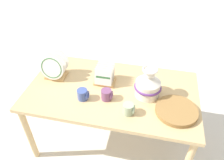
{
  "coord_description": "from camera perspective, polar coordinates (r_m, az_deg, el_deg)",
  "views": [
    {
      "loc": [
        0.32,
        -1.44,
        2.02
      ],
      "look_at": [
        0.0,
        0.0,
        0.83
      ],
      "focal_mm": 35.0,
      "sensor_mm": 36.0,
      "label": 1
    }
  ],
  "objects": [
    {
      "name": "ground_plane",
      "position": [
        2.5,
        -0.0,
        -14.87
      ],
      "size": [
        14.0,
        14.0,
        0.0
      ],
      "primitive_type": "plane",
      "color": "silver"
    },
    {
      "name": "display_table",
      "position": [
        2.02,
        -0.0,
        -4.07
      ],
      "size": [
        1.52,
        0.85,
        0.72
      ],
      "color": "tan",
      "rests_on": "ground_plane"
    },
    {
      "name": "ceramic_vase",
      "position": [
        1.87,
        9.43,
        -1.06
      ],
      "size": [
        0.23,
        0.23,
        0.28
      ],
      "color": "white",
      "rests_on": "display_table"
    },
    {
      "name": "dish_rack_round_plates",
      "position": [
        2.12,
        -14.8,
        3.0
      ],
      "size": [
        0.23,
        0.18,
        0.25
      ],
      "color": "tan",
      "rests_on": "display_table"
    },
    {
      "name": "dish_rack_square_plates",
      "position": [
        2.01,
        -1.86,
        0.92
      ],
      "size": [
        0.19,
        0.17,
        0.18
      ],
      "color": "tan",
      "rests_on": "display_table"
    },
    {
      "name": "wicker_charger_stack",
      "position": [
        1.83,
        16.49,
        -7.66
      ],
      "size": [
        0.34,
        0.34,
        0.04
      ],
      "color": "olive",
      "rests_on": "display_table"
    },
    {
      "name": "mug_plum_glaze",
      "position": [
        1.85,
        -1.33,
        -3.84
      ],
      "size": [
        0.1,
        0.09,
        0.09
      ],
      "color": "#7A4770",
      "rests_on": "display_table"
    },
    {
      "name": "mug_cobalt_glaze",
      "position": [
        1.86,
        -7.58,
        -3.77
      ],
      "size": [
        0.1,
        0.09,
        0.09
      ],
      "color": "#42569E",
      "rests_on": "display_table"
    },
    {
      "name": "mug_sage_glaze",
      "position": [
        1.74,
        4.41,
        -7.53
      ],
      "size": [
        0.1,
        0.09,
        0.09
      ],
      "color": "#9EB28E",
      "rests_on": "display_table"
    }
  ]
}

